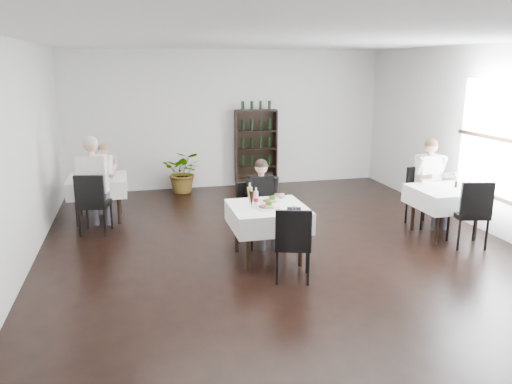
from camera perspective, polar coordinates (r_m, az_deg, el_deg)
room_shell at (r=6.81m, az=3.84°, el=4.48°), size 9.00×9.00×9.00m
window_right at (r=8.53m, az=26.81°, el=4.95°), size 0.06×2.30×1.85m
wine_shelf at (r=11.17m, az=-0.00°, el=4.94°), size 0.90×0.28×1.75m
main_table at (r=6.93m, az=1.35°, el=-2.80°), size 1.03×1.03×0.77m
left_table at (r=9.14m, az=-17.63°, el=0.72°), size 0.98×0.98×0.77m
right_table at (r=8.45m, az=20.82°, el=-0.61°), size 0.98×0.98×0.77m
potted_tree at (r=10.77m, az=-8.28°, el=2.32°), size 0.96×0.88×0.91m
main_chair_far at (r=7.54m, az=-0.32°, el=-1.99°), size 0.55×0.55×0.95m
main_chair_near at (r=6.23m, az=4.26°, el=-5.48°), size 0.55×0.56×0.97m
left_chair_far at (r=9.90m, az=-18.16°, el=1.43°), size 0.57×0.57×1.01m
left_chair_near at (r=8.34m, az=-18.17°, el=-0.90°), size 0.55×0.55×1.01m
right_chair_far at (r=8.94m, az=18.38°, el=-0.01°), size 0.51×0.51×0.99m
right_chair_near at (r=8.01m, az=23.43°, el=-1.87°), size 0.57×0.57×1.04m
diner_main at (r=7.45m, az=0.75°, el=-0.46°), size 0.51×0.52×1.31m
diner_left_far at (r=9.67m, az=-16.91°, el=2.17°), size 0.50×0.52×1.26m
diner_left_near at (r=8.46m, az=-17.99°, el=1.74°), size 0.64×0.66×1.59m
diner_right_far at (r=8.89m, az=19.42°, el=1.78°), size 0.59×0.60×1.48m
plate_far at (r=7.08m, az=1.61°, el=-1.00°), size 0.33×0.33×0.08m
plate_near at (r=6.77m, az=1.21°, el=-1.71°), size 0.35×0.35×0.09m
pilsner_dark at (r=6.77m, az=-0.51°, el=-0.82°), size 0.07×0.07×0.29m
pilsner_lager at (r=6.85m, az=-0.73°, el=-0.52°), size 0.08×0.08×0.33m
coke_bottle at (r=6.86m, az=0.00°, el=-0.75°), size 0.07×0.07×0.26m
napkin_cutlery at (r=6.75m, az=4.37°, el=-1.91°), size 0.22×0.20×0.02m
pepper_mill at (r=8.55m, az=21.89°, el=0.83°), size 0.05×0.05×0.10m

